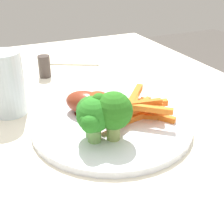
% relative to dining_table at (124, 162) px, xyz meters
% --- Properties ---
extents(dining_table, '(1.17, 0.68, 0.73)m').
position_rel_dining_table_xyz_m(dining_table, '(0.00, 0.00, 0.00)').
color(dining_table, silver).
rests_on(dining_table, ground_plane).
extents(dinner_plate, '(0.28, 0.28, 0.01)m').
position_rel_dining_table_xyz_m(dinner_plate, '(0.03, -0.04, 0.12)').
color(dinner_plate, silver).
rests_on(dinner_plate, dining_table).
extents(broccoli_floret_front, '(0.05, 0.05, 0.07)m').
position_rel_dining_table_xyz_m(broccoli_floret_front, '(0.06, -0.09, 0.17)').
color(broccoli_floret_front, '#77BA60').
rests_on(broccoli_floret_front, dinner_plate).
extents(broccoli_floret_middle, '(0.06, 0.06, 0.07)m').
position_rel_dining_table_xyz_m(broccoli_floret_middle, '(0.08, -0.10, 0.17)').
color(broccoli_floret_middle, '#7CAE5D').
rests_on(broccoli_floret_middle, dinner_plate).
extents(broccoli_floret_back, '(0.06, 0.06, 0.08)m').
position_rel_dining_table_xyz_m(broccoli_floret_back, '(0.08, -0.07, 0.18)').
color(broccoli_floret_back, '#8EA156').
rests_on(broccoli_floret_back, dinner_plate).
extents(carrot_fries_pile, '(0.13, 0.14, 0.04)m').
position_rel_dining_table_xyz_m(carrot_fries_pile, '(0.04, 0.01, 0.14)').
color(carrot_fries_pile, orange).
rests_on(carrot_fries_pile, dinner_plate).
extents(chicken_drumstick_near, '(0.12, 0.11, 0.04)m').
position_rel_dining_table_xyz_m(chicken_drumstick_near, '(-0.01, -0.07, 0.15)').
color(chicken_drumstick_near, '#5A1D11').
rests_on(chicken_drumstick_near, dinner_plate).
extents(chicken_drumstick_far, '(0.12, 0.06, 0.04)m').
position_rel_dining_table_xyz_m(chicken_drumstick_far, '(0.00, -0.05, 0.15)').
color(chicken_drumstick_far, '#5C230D').
rests_on(chicken_drumstick_far, dinner_plate).
extents(water_glass, '(0.07, 0.07, 0.12)m').
position_rel_dining_table_xyz_m(water_glass, '(-0.10, -0.20, 0.17)').
color(water_glass, silver).
rests_on(water_glass, dining_table).
extents(napkin, '(0.20, 0.22, 0.00)m').
position_rel_dining_table_xyz_m(napkin, '(-0.39, 0.02, 0.11)').
color(napkin, beige).
rests_on(napkin, dining_table).
extents(pepper_shaker, '(0.03, 0.03, 0.05)m').
position_rel_dining_table_xyz_m(pepper_shaker, '(-0.27, -0.09, 0.14)').
color(pepper_shaker, '#423833').
rests_on(pepper_shaker, dining_table).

